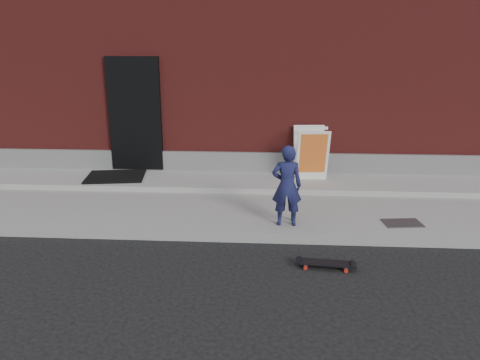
# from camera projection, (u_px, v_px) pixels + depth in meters

# --- Properties ---
(ground) EXTENTS (80.00, 80.00, 0.00)m
(ground) POSITION_uv_depth(u_px,v_px,m) (262.00, 243.00, 6.75)
(ground) COLOR black
(ground) RESTS_ON ground
(sidewalk) EXTENTS (20.00, 3.00, 0.15)m
(sidewalk) POSITION_uv_depth(u_px,v_px,m) (263.00, 204.00, 8.16)
(sidewalk) COLOR gray
(sidewalk) RESTS_ON ground
(apron) EXTENTS (20.00, 1.20, 0.10)m
(apron) POSITION_uv_depth(u_px,v_px,m) (264.00, 182.00, 8.99)
(apron) COLOR gray
(apron) RESTS_ON sidewalk
(building) EXTENTS (20.00, 8.10, 5.00)m
(building) POSITION_uv_depth(u_px,v_px,m) (268.00, 53.00, 12.73)
(building) COLOR maroon
(building) RESTS_ON ground
(child) EXTENTS (0.45, 0.31, 1.22)m
(child) POSITION_uv_depth(u_px,v_px,m) (287.00, 186.00, 6.87)
(child) COLOR #191C48
(child) RESTS_ON sidewalk
(skateboard) EXTENTS (0.75, 0.27, 0.08)m
(skateboard) POSITION_uv_depth(u_px,v_px,m) (326.00, 263.00, 6.00)
(skateboard) COLOR red
(skateboard) RESTS_ON ground
(pizza_sign) EXTENTS (0.65, 0.76, 1.00)m
(pizza_sign) POSITION_uv_depth(u_px,v_px,m) (311.00, 153.00, 8.95)
(pizza_sign) COLOR white
(pizza_sign) RESTS_ON apron
(soda_can) EXTENTS (0.07, 0.07, 0.11)m
(soda_can) POSITION_uv_depth(u_px,v_px,m) (293.00, 217.00, 7.18)
(soda_can) COLOR #187C21
(soda_can) RESTS_ON sidewalk
(doormat) EXTENTS (1.21, 1.04, 0.03)m
(doormat) POSITION_uv_depth(u_px,v_px,m) (116.00, 176.00, 9.13)
(doormat) COLOR black
(doormat) RESTS_ON apron
(utility_plate) EXTENTS (0.60, 0.42, 0.02)m
(utility_plate) POSITION_uv_depth(u_px,v_px,m) (402.00, 223.00, 7.08)
(utility_plate) COLOR #4D4D51
(utility_plate) RESTS_ON sidewalk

